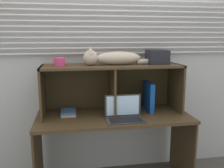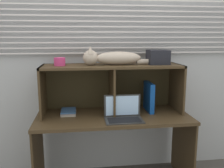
{
  "view_description": "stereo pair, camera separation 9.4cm",
  "coord_description": "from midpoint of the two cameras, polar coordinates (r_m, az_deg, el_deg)",
  "views": [
    {
      "loc": [
        -0.4,
        -2.05,
        1.49
      ],
      "look_at": [
        0.0,
        0.3,
        1.03
      ],
      "focal_mm": 39.32,
      "sensor_mm": 36.0,
      "label": 1
    },
    {
      "loc": [
        -0.31,
        -2.07,
        1.49
      ],
      "look_at": [
        0.0,
        0.3,
        1.03
      ],
      "focal_mm": 39.32,
      "sensor_mm": 36.0,
      "label": 2
    }
  ],
  "objects": [
    {
      "name": "laptop",
      "position": [
        2.28,
        3.84,
        -7.06
      ],
      "size": [
        0.34,
        0.21,
        0.22
      ],
      "color": "#2C2C2C",
      "rests_on": "desk"
    },
    {
      "name": "small_basket",
      "position": [
        2.37,
        -10.97,
        5.12
      ],
      "size": [
        0.11,
        0.11,
        0.08
      ],
      "primitive_type": "cylinder",
      "color": "#CA3671",
      "rests_on": "hutch_shelf_unit"
    },
    {
      "name": "storage_box",
      "position": [
        2.5,
        11.68,
        6.14
      ],
      "size": [
        0.2,
        0.19,
        0.14
      ],
      "primitive_type": "cube",
      "color": "black",
      "rests_on": "hutch_shelf_unit"
    },
    {
      "name": "back_panel_with_blinds",
      "position": [
        2.64,
        0.32,
        5.97
      ],
      "size": [
        4.4,
        0.08,
        2.5
      ],
      "color": "#AFB0B2",
      "rests_on": "ground"
    },
    {
      "name": "book_stack",
      "position": [
        2.47,
        -9.02,
        -6.41
      ],
      "size": [
        0.15,
        0.21,
        0.04
      ],
      "color": "gray",
      "rests_on": "desk"
    },
    {
      "name": "binder_upright",
      "position": [
        2.54,
        9.62,
        -2.96
      ],
      "size": [
        0.05,
        0.26,
        0.3
      ],
      "primitive_type": "cube",
      "color": "#104296",
      "rests_on": "desk"
    },
    {
      "name": "desk",
      "position": [
        2.45,
        1.43,
        -10.36
      ],
      "size": [
        1.48,
        0.63,
        0.73
      ],
      "color": "#402F1B",
      "rests_on": "ground"
    },
    {
      "name": "cat",
      "position": [
        2.39,
        1.27,
        6.08
      ],
      "size": [
        0.79,
        0.15,
        0.18
      ],
      "color": "#BCA896",
      "rests_on": "hutch_shelf_unit"
    },
    {
      "name": "hutch_shelf_unit",
      "position": [
        2.46,
        0.99,
        1.2
      ],
      "size": [
        1.37,
        0.4,
        0.48
      ],
      "color": "#402F1B",
      "rests_on": "desk"
    }
  ]
}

